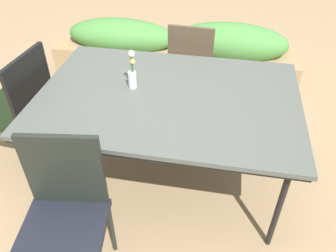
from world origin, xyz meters
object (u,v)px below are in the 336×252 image
object	(u,v)px
flower_vase	(132,73)
chair_near_left	(64,211)
planter_box	(176,52)
chair_far_side	(192,64)
dining_table	(168,100)
chair_end_left	(19,103)

from	to	relation	value
flower_vase	chair_near_left	bearing A→B (deg)	-99.31
flower_vase	planter_box	size ratio (longest dim) A/B	0.10
chair_far_side	planter_box	size ratio (longest dim) A/B	0.35
chair_near_left	flower_vase	world-z (taller)	flower_vase
dining_table	flower_vase	size ratio (longest dim) A/B	6.30
chair_near_left	chair_end_left	world-z (taller)	chair_end_left
chair_near_left	flower_vase	size ratio (longest dim) A/B	3.48
chair_far_side	chair_end_left	xyz separation A→B (m)	(-1.19, -0.88, 0.02)
dining_table	chair_end_left	distance (m)	1.15
chair_far_side	chair_end_left	size ratio (longest dim) A/B	0.96
dining_table	flower_vase	world-z (taller)	flower_vase
chair_near_left	flower_vase	bearing A→B (deg)	-107.39
flower_vase	planter_box	bearing A→B (deg)	87.68
dining_table	chair_end_left	bearing A→B (deg)	-179.62
chair_near_left	planter_box	xyz separation A→B (m)	(0.21, 2.38, -0.23)
chair_end_left	planter_box	bearing A→B (deg)	-26.76
chair_end_left	planter_box	world-z (taller)	chair_end_left
chair_end_left	chair_near_left	bearing A→B (deg)	-134.42
dining_table	chair_far_side	distance (m)	0.89
chair_far_side	chair_near_left	bearing A→B (deg)	-101.87
dining_table	flower_vase	bearing A→B (deg)	168.60
dining_table	planter_box	bearing A→B (deg)	97.31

